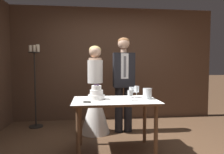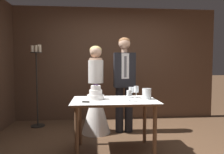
{
  "view_description": "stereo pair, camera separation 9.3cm",
  "coord_description": "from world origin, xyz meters",
  "px_view_note": "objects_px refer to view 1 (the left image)",
  "views": [
    {
      "loc": [
        -0.54,
        -2.68,
        1.28
      ],
      "look_at": [
        -0.18,
        0.59,
        1.07
      ],
      "focal_mm": 32.0,
      "sensor_mm": 36.0,
      "label": 1
    },
    {
      "loc": [
        -0.45,
        -2.69,
        1.28
      ],
      "look_at": [
        -0.18,
        0.59,
        1.07
      ],
      "focal_mm": 32.0,
      "sensor_mm": 36.0,
      "label": 2
    }
  ],
  "objects_px": {
    "tiered_cake": "(96,94)",
    "wine_glass_far": "(132,90)",
    "groom": "(124,79)",
    "candle_stand": "(35,84)",
    "hurricane_candle": "(147,94)",
    "cake_knife": "(93,102)",
    "wine_glass_middle": "(137,89)",
    "bride": "(95,101)",
    "wine_glass_near": "(130,93)",
    "cake_table": "(115,107)"
  },
  "relations": [
    {
      "from": "tiered_cake",
      "to": "wine_glass_middle",
      "type": "xyz_separation_m",
      "value": [
        0.61,
        0.03,
        0.05
      ]
    },
    {
      "from": "bride",
      "to": "cake_table",
      "type": "bearing_deg",
      "value": -72.31
    },
    {
      "from": "tiered_cake",
      "to": "groom",
      "type": "bearing_deg",
      "value": 55.28
    },
    {
      "from": "wine_glass_middle",
      "to": "bride",
      "type": "xyz_separation_m",
      "value": [
        -0.61,
        0.74,
        -0.3
      ]
    },
    {
      "from": "cake_table",
      "to": "wine_glass_middle",
      "type": "height_order",
      "value": "wine_glass_middle"
    },
    {
      "from": "wine_glass_middle",
      "to": "bride",
      "type": "distance_m",
      "value": 1.0
    },
    {
      "from": "tiered_cake",
      "to": "groom",
      "type": "height_order",
      "value": "groom"
    },
    {
      "from": "groom",
      "to": "candle_stand",
      "type": "xyz_separation_m",
      "value": [
        -1.74,
        0.48,
        -0.13
      ]
    },
    {
      "from": "cake_knife",
      "to": "hurricane_candle",
      "type": "height_order",
      "value": "hurricane_candle"
    },
    {
      "from": "wine_glass_middle",
      "to": "hurricane_candle",
      "type": "height_order",
      "value": "wine_glass_middle"
    },
    {
      "from": "wine_glass_near",
      "to": "wine_glass_far",
      "type": "relative_size",
      "value": 0.92
    },
    {
      "from": "cake_table",
      "to": "bride",
      "type": "bearing_deg",
      "value": 107.69
    },
    {
      "from": "wine_glass_near",
      "to": "candle_stand",
      "type": "height_order",
      "value": "candle_stand"
    },
    {
      "from": "wine_glass_middle",
      "to": "hurricane_candle",
      "type": "distance_m",
      "value": 0.17
    },
    {
      "from": "hurricane_candle",
      "to": "groom",
      "type": "distance_m",
      "value": 0.87
    },
    {
      "from": "wine_glass_far",
      "to": "groom",
      "type": "height_order",
      "value": "groom"
    },
    {
      "from": "cake_knife",
      "to": "wine_glass_near",
      "type": "xyz_separation_m",
      "value": [
        0.52,
        0.08,
        0.1
      ]
    },
    {
      "from": "wine_glass_far",
      "to": "groom",
      "type": "xyz_separation_m",
      "value": [
        -0.01,
        0.68,
        0.13
      ]
    },
    {
      "from": "wine_glass_middle",
      "to": "candle_stand",
      "type": "bearing_deg",
      "value": 145.87
    },
    {
      "from": "wine_glass_far",
      "to": "groom",
      "type": "relative_size",
      "value": 0.09
    },
    {
      "from": "cake_knife",
      "to": "candle_stand",
      "type": "bearing_deg",
      "value": 140.01
    },
    {
      "from": "tiered_cake",
      "to": "hurricane_candle",
      "type": "relative_size",
      "value": 1.58
    },
    {
      "from": "tiered_cake",
      "to": "cake_knife",
      "type": "bearing_deg",
      "value": -101.91
    },
    {
      "from": "wine_glass_middle",
      "to": "bride",
      "type": "relative_size",
      "value": 0.11
    },
    {
      "from": "cake_knife",
      "to": "wine_glass_near",
      "type": "relative_size",
      "value": 2.77
    },
    {
      "from": "cake_table",
      "to": "wine_glass_near",
      "type": "height_order",
      "value": "wine_glass_near"
    },
    {
      "from": "tiered_cake",
      "to": "cake_knife",
      "type": "relative_size",
      "value": 0.6
    },
    {
      "from": "cake_table",
      "to": "hurricane_candle",
      "type": "height_order",
      "value": "hurricane_candle"
    },
    {
      "from": "bride",
      "to": "wine_glass_far",
      "type": "bearing_deg",
      "value": -51.54
    },
    {
      "from": "cake_table",
      "to": "groom",
      "type": "xyz_separation_m",
      "value": [
        0.27,
        0.83,
        0.34
      ]
    },
    {
      "from": "groom",
      "to": "cake_table",
      "type": "bearing_deg",
      "value": -107.7
    },
    {
      "from": "cake_table",
      "to": "hurricane_candle",
      "type": "relative_size",
      "value": 7.72
    },
    {
      "from": "cake_table",
      "to": "candle_stand",
      "type": "height_order",
      "value": "candle_stand"
    },
    {
      "from": "hurricane_candle",
      "to": "candle_stand",
      "type": "distance_m",
      "value": 2.35
    },
    {
      "from": "wine_glass_middle",
      "to": "wine_glass_far",
      "type": "distance_m",
      "value": 0.09
    },
    {
      "from": "wine_glass_near",
      "to": "bride",
      "type": "xyz_separation_m",
      "value": [
        -0.46,
        0.96,
        -0.27
      ]
    },
    {
      "from": "wine_glass_middle",
      "to": "wine_glass_far",
      "type": "relative_size",
      "value": 1.14
    },
    {
      "from": "tiered_cake",
      "to": "cake_knife",
      "type": "distance_m",
      "value": 0.28
    },
    {
      "from": "tiered_cake",
      "to": "wine_glass_far",
      "type": "distance_m",
      "value": 0.55
    },
    {
      "from": "tiered_cake",
      "to": "hurricane_candle",
      "type": "xyz_separation_m",
      "value": [
        0.75,
        -0.05,
        -0.0
      ]
    },
    {
      "from": "wine_glass_near",
      "to": "hurricane_candle",
      "type": "bearing_deg",
      "value": 25.58
    },
    {
      "from": "hurricane_candle",
      "to": "candle_stand",
      "type": "bearing_deg",
      "value": 146.16
    },
    {
      "from": "cake_table",
      "to": "bride",
      "type": "distance_m",
      "value": 0.88
    },
    {
      "from": "tiered_cake",
      "to": "bride",
      "type": "xyz_separation_m",
      "value": [
        0.0,
        0.77,
        -0.24
      ]
    },
    {
      "from": "bride",
      "to": "groom",
      "type": "bearing_deg",
      "value": -0.05
    },
    {
      "from": "groom",
      "to": "candle_stand",
      "type": "distance_m",
      "value": 1.81
    },
    {
      "from": "cake_table",
      "to": "candle_stand",
      "type": "relative_size",
      "value": 0.73
    },
    {
      "from": "hurricane_candle",
      "to": "candle_stand",
      "type": "xyz_separation_m",
      "value": [
        -1.95,
        1.31,
        0.03
      ]
    },
    {
      "from": "cake_knife",
      "to": "groom",
      "type": "relative_size",
      "value": 0.23
    },
    {
      "from": "hurricane_candle",
      "to": "groom",
      "type": "relative_size",
      "value": 0.09
    }
  ]
}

